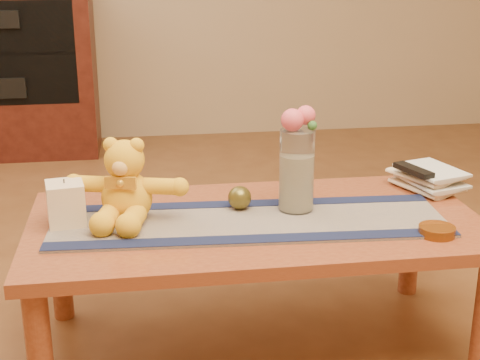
{
  "coord_description": "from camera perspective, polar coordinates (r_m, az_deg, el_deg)",
  "views": [
    {
      "loc": [
        -0.35,
        -1.98,
        1.25
      ],
      "look_at": [
        -0.05,
        0.0,
        0.58
      ],
      "focal_mm": 52.19,
      "sensor_mm": 36.0,
      "label": 1
    }
  ],
  "objects": [
    {
      "name": "table_leg_bl",
      "position": [
        2.52,
        -14.5,
        -6.66
      ],
      "size": [
        0.07,
        0.07,
        0.41
      ],
      "primitive_type": "cylinder",
      "color": "maroon",
      "rests_on": "floor"
    },
    {
      "name": "runner_border_near",
      "position": [
        2.0,
        1.21,
        -4.83
      ],
      "size": [
        1.2,
        0.13,
        0.0
      ],
      "primitive_type": "cube",
      "rotation": [
        0.0,
        0.0,
        -0.06
      ],
      "color": "#121838",
      "rests_on": "persian_runner"
    },
    {
      "name": "potpourri_fill",
      "position": [
        2.2,
        4.63,
        -0.18
      ],
      "size": [
        0.09,
        0.09,
        0.18
      ],
      "primitive_type": "cylinder",
      "color": "beige",
      "rests_on": "glass_vase"
    },
    {
      "name": "tv_remote",
      "position": [
        2.43,
        14.0,
        0.8
      ],
      "size": [
        0.1,
        0.17,
        0.02
      ],
      "primitive_type": "cube",
      "rotation": [
        0.0,
        0.0,
        0.34
      ],
      "color": "black",
      "rests_on": "book_top"
    },
    {
      "name": "bronze_ball",
      "position": [
        2.21,
        -0.03,
        -1.45
      ],
      "size": [
        0.08,
        0.08,
        0.08
      ],
      "primitive_type": "sphere",
      "rotation": [
        0.0,
        0.0,
        -0.12
      ],
      "color": "brown",
      "rests_on": "persian_runner"
    },
    {
      "name": "coffee_table_top",
      "position": [
        2.17,
        1.31,
        -3.69
      ],
      "size": [
        1.4,
        0.7,
        0.04
      ],
      "primitive_type": "cube",
      "color": "maroon",
      "rests_on": "floor"
    },
    {
      "name": "rose_left",
      "position": [
        2.13,
        4.31,
        4.92
      ],
      "size": [
        0.07,
        0.07,
        0.07
      ],
      "primitive_type": "sphere",
      "color": "#E65164",
      "rests_on": "glass_vase"
    },
    {
      "name": "floor",
      "position": [
        2.37,
        1.23,
        -13.35
      ],
      "size": [
        5.5,
        5.5,
        0.0
      ],
      "primitive_type": "plane",
      "color": "brown",
      "rests_on": "ground"
    },
    {
      "name": "blue_flower_side",
      "position": [
        2.16,
        3.86,
        4.71
      ],
      "size": [
        0.04,
        0.04,
        0.04
      ],
      "primitive_type": "sphere",
      "color": "#4D52A8",
      "rests_on": "glass_vase"
    },
    {
      "name": "table_leg_br",
      "position": [
        2.69,
        13.79,
        -4.93
      ],
      "size": [
        0.07,
        0.07,
        0.41
      ],
      "primitive_type": "cylinder",
      "color": "maroon",
      "rests_on": "floor"
    },
    {
      "name": "candle_wick",
      "position": [
        2.13,
        -14.2,
        -0.08
      ],
      "size": [
        0.0,
        0.0,
        0.01
      ],
      "primitive_type": "cylinder",
      "rotation": [
        0.0,
        0.0,
        0.16
      ],
      "color": "black",
      "rests_on": "pillar_candle"
    },
    {
      "name": "amber_dish",
      "position": [
        2.12,
        15.8,
        -4.02
      ],
      "size": [
        0.11,
        0.11,
        0.03
      ],
      "primitive_type": "cylinder",
      "rotation": [
        0.0,
        0.0,
        0.07
      ],
      "color": "#BF5914",
      "rests_on": "coffee_table_top"
    },
    {
      "name": "book_lower",
      "position": [
        2.45,
        13.89,
        -0.38
      ],
      "size": [
        0.21,
        0.26,
        0.02
      ],
      "primitive_type": "imported",
      "rotation": [
        0.0,
        0.0,
        0.25
      ],
      "color": "beige",
      "rests_on": "book_bottom"
    },
    {
      "name": "leaf_sprig",
      "position": [
        2.14,
        5.93,
        4.45
      ],
      "size": [
        0.03,
        0.03,
        0.03
      ],
      "primitive_type": "sphere",
      "color": "#33662D",
      "rests_on": "glass_vase"
    },
    {
      "name": "book_upper",
      "position": [
        2.45,
        13.63,
        0.05
      ],
      "size": [
        0.25,
        0.27,
        0.02
      ],
      "primitive_type": "imported",
      "rotation": [
        0.0,
        0.0,
        0.44
      ],
      "color": "beige",
      "rests_on": "book_lower"
    },
    {
      "name": "blue_flower_back",
      "position": [
        2.18,
        4.81,
        5.04
      ],
      "size": [
        0.04,
        0.04,
        0.04
      ],
      "primitive_type": "sphere",
      "color": "#4D52A8",
      "rests_on": "glass_vase"
    },
    {
      "name": "pillar_candle",
      "position": [
        2.15,
        -14.06,
        -1.86
      ],
      "size": [
        0.12,
        0.12,
        0.13
      ],
      "primitive_type": "cube",
      "rotation": [
        0.0,
        0.0,
        0.16
      ],
      "color": "beige",
      "rests_on": "persian_runner"
    },
    {
      "name": "book_top",
      "position": [
        2.44,
        13.91,
        0.48
      ],
      "size": [
        0.22,
        0.26,
        0.02
      ],
      "primitive_type": "imported",
      "rotation": [
        0.0,
        0.0,
        0.28
      ],
      "color": "beige",
      "rests_on": "book_upper"
    },
    {
      "name": "book_bottom",
      "position": [
        2.46,
        13.71,
        -0.79
      ],
      "size": [
        0.24,
        0.27,
        0.02
      ],
      "primitive_type": "imported",
      "rotation": [
        0.0,
        0.0,
        0.39
      ],
      "color": "beige",
      "rests_on": "coffee_table_top"
    },
    {
      "name": "table_leg_fl",
      "position": [
        2.01,
        -16.04,
        -13.65
      ],
      "size": [
        0.07,
        0.07,
        0.41
      ],
      "primitive_type": "cylinder",
      "color": "maroon",
      "rests_on": "floor"
    },
    {
      "name": "teddy_bear",
      "position": [
        2.14,
        -9.3,
        -0.05
      ],
      "size": [
        0.42,
        0.37,
        0.24
      ],
      "primitive_type": null,
      "rotation": [
        0.0,
        0.0,
        -0.26
      ],
      "color": "yellow",
      "rests_on": "persian_runner"
    },
    {
      "name": "rose_right",
      "position": [
        2.15,
        5.4,
        5.3
      ],
      "size": [
        0.06,
        0.06,
        0.06
      ],
      "primitive_type": "sphere",
      "color": "#E65164",
      "rests_on": "glass_vase"
    },
    {
      "name": "runner_border_far",
      "position": [
        2.27,
        0.38,
        -1.93
      ],
      "size": [
        1.2,
        0.13,
        0.0
      ],
      "primitive_type": "cube",
      "rotation": [
        0.0,
        0.0,
        -0.06
      ],
      "color": "#121838",
      "rests_on": "persian_runner"
    },
    {
      "name": "glass_vase",
      "position": [
        2.19,
        4.66,
        0.79
      ],
      "size": [
        0.11,
        0.11,
        0.26
      ],
      "primitive_type": "cylinder",
      "color": "silver",
      "rests_on": "persian_runner"
    },
    {
      "name": "persian_runner",
      "position": [
        2.14,
        0.77,
        -3.41
      ],
      "size": [
        1.22,
        0.42,
        0.01
      ],
      "primitive_type": "cube",
      "rotation": [
        0.0,
        0.0,
        -0.06
      ],
      "color": "#1C1946",
      "rests_on": "coffee_table_top"
    }
  ]
}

